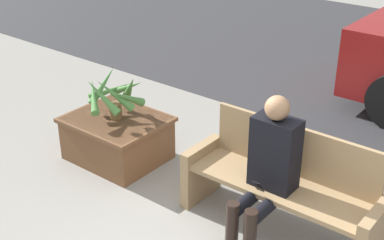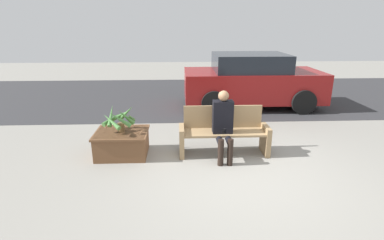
{
  "view_description": "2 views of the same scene",
  "coord_description": "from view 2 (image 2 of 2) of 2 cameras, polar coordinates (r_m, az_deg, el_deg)",
  "views": [
    {
      "loc": [
        1.47,
        -2.47,
        2.86
      ],
      "look_at": [
        -1.21,
        0.92,
        0.74
      ],
      "focal_mm": 50.0,
      "sensor_mm": 36.0,
      "label": 1
    },
    {
      "loc": [
        -1.1,
        -4.41,
        2.42
      ],
      "look_at": [
        -0.87,
        0.89,
        0.69
      ],
      "focal_mm": 28.0,
      "sensor_mm": 36.0,
      "label": 2
    }
  ],
  "objects": [
    {
      "name": "ground_plane",
      "position": [
        5.15,
        10.27,
        -10.28
      ],
      "size": [
        30.0,
        30.0,
        0.0
      ],
      "primitive_type": "plane",
      "color": "gray"
    },
    {
      "name": "road_surface",
      "position": [
        10.52,
        3.55,
        4.77
      ],
      "size": [
        20.0,
        6.0,
        0.01
      ],
      "primitive_type": "cube",
      "color": "#2D2D30",
      "rests_on": "ground_plane"
    },
    {
      "name": "bench",
      "position": [
        5.77,
        6.03,
        -2.29
      ],
      "size": [
        1.7,
        0.5,
        0.9
      ],
      "color": "#8C704C",
      "rests_on": "ground_plane"
    },
    {
      "name": "person_seated",
      "position": [
        5.5,
        5.98,
        -0.51
      ],
      "size": [
        0.37,
        0.61,
        1.26
      ],
      "color": "black",
      "rests_on": "ground_plane"
    },
    {
      "name": "planter_box",
      "position": [
        5.85,
        -13.16,
        -4.17
      ],
      "size": [
        0.98,
        0.82,
        0.47
      ],
      "color": "brown",
      "rests_on": "ground_plane"
    },
    {
      "name": "potted_plant",
      "position": [
        5.69,
        -13.59,
        0.35
      ],
      "size": [
        0.62,
        0.67,
        0.52
      ],
      "color": "brown",
      "rests_on": "planter_box"
    },
    {
      "name": "parked_car",
      "position": [
        9.11,
        11.27,
        7.33
      ],
      "size": [
        3.99,
        1.98,
        1.57
      ],
      "color": "maroon",
      "rests_on": "ground_plane"
    }
  ]
}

